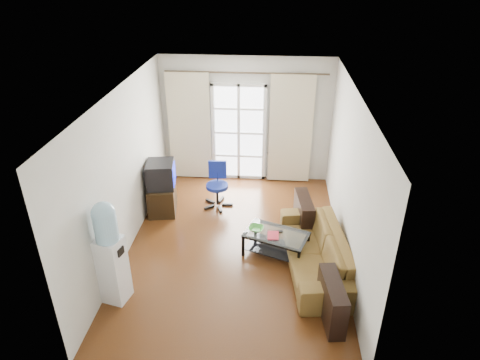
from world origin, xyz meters
name	(u,v)px	position (x,y,z in m)	size (l,w,h in m)	color
floor	(235,245)	(0.00, 0.00, 0.00)	(5.20, 5.20, 0.00)	#552F14
ceiling	(234,93)	(0.00, 0.00, 2.70)	(5.20, 5.20, 0.00)	white
wall_back	(246,120)	(0.00, 2.60, 1.35)	(3.60, 0.02, 2.70)	beige
wall_front	(212,290)	(0.00, -2.60, 1.35)	(3.60, 0.02, 2.70)	beige
wall_left	(124,172)	(-1.80, 0.00, 1.35)	(0.02, 5.20, 2.70)	beige
wall_right	(350,181)	(1.80, 0.00, 1.35)	(0.02, 5.20, 2.70)	beige
french_door	(239,133)	(-0.15, 2.54, 1.07)	(1.16, 0.06, 2.15)	white
curtain_rod	(246,73)	(0.00, 2.50, 2.38)	(0.04, 0.04, 3.30)	#4C3F2D
curtain_left	(190,127)	(-1.20, 2.48, 1.20)	(0.90, 0.07, 2.35)	beige
curtain_right	(291,130)	(0.95, 2.48, 1.20)	(0.90, 0.07, 2.35)	beige
radiator	(282,167)	(0.80, 2.50, 0.33)	(0.64, 0.12, 0.64)	gray
sofa	(316,251)	(1.33, -0.46, 0.32)	(1.12, 2.27, 0.64)	brown
coffee_table	(276,241)	(0.70, -0.18, 0.27)	(1.16, 0.90, 0.41)	silver
bowl	(256,229)	(0.36, -0.10, 0.44)	(0.29, 0.29, 0.06)	green
book	(267,235)	(0.56, -0.25, 0.42)	(0.18, 0.25, 0.02)	maroon
remote	(277,231)	(0.71, -0.13, 0.42)	(0.18, 0.05, 0.02)	black
tv_stand	(162,198)	(-1.52, 1.05, 0.28)	(0.50, 0.76, 0.55)	black
crt_tv	(160,174)	(-1.52, 1.01, 0.80)	(0.61, 0.61, 0.49)	black
task_chair	(217,193)	(-0.47, 1.33, 0.27)	(0.64, 0.64, 0.90)	black
water_cooler	(110,251)	(-1.60, -1.41, 0.85)	(0.40, 0.40, 1.63)	white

